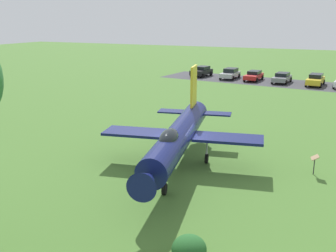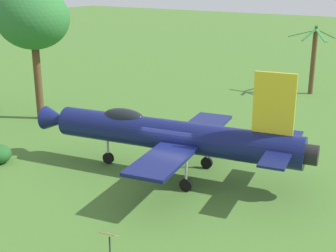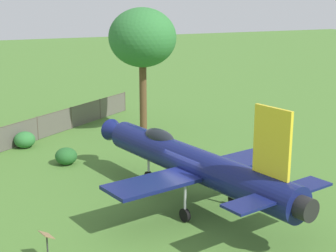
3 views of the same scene
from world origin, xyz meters
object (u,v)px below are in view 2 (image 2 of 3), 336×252
shade_tree (33,19)px  info_plaque (109,238)px  display_jet (167,134)px  palm_tree (313,59)px

shade_tree → info_plaque: bearing=146.4°
shade_tree → info_plaque: 19.25m
shade_tree → info_plaque: size_ratio=7.71×
display_jet → palm_tree: bearing=-102.1°
shade_tree → palm_tree: 22.19m
display_jet → palm_tree: size_ratio=2.55×
display_jet → info_plaque: bearing=98.8°
shade_tree → display_jet: bearing=167.0°
palm_tree → info_plaque: palm_tree is taller
shade_tree → palm_tree: (-12.93, -17.62, -3.81)m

